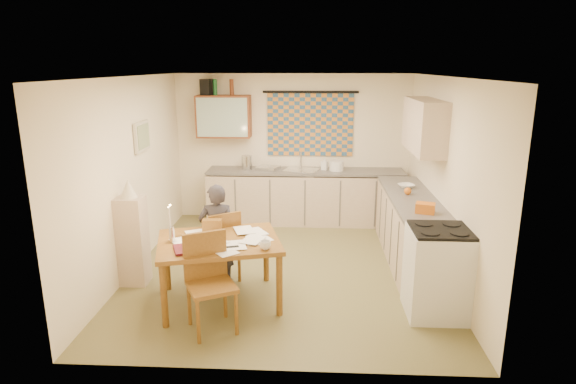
# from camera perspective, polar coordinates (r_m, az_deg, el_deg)

# --- Properties ---
(floor) EXTENTS (4.00, 4.50, 0.02)m
(floor) POSITION_cam_1_polar(r_m,az_deg,el_deg) (6.54, -0.31, -9.03)
(floor) COLOR brown
(floor) RESTS_ON ground
(ceiling) EXTENTS (4.00, 4.50, 0.02)m
(ceiling) POSITION_cam_1_polar(r_m,az_deg,el_deg) (5.98, -0.34, 13.62)
(ceiling) COLOR white
(ceiling) RESTS_ON floor
(wall_back) EXTENTS (4.00, 0.02, 2.50)m
(wall_back) POSITION_cam_1_polar(r_m,az_deg,el_deg) (8.36, 0.55, 5.29)
(wall_back) COLOR #F9EAC8
(wall_back) RESTS_ON floor
(wall_front) EXTENTS (4.00, 0.02, 2.50)m
(wall_front) POSITION_cam_1_polar(r_m,az_deg,el_deg) (3.98, -2.17, -5.59)
(wall_front) COLOR #F9EAC8
(wall_front) RESTS_ON floor
(wall_left) EXTENTS (0.02, 4.50, 2.50)m
(wall_left) POSITION_cam_1_polar(r_m,az_deg,el_deg) (6.57, -18.13, 1.90)
(wall_left) COLOR #F9EAC8
(wall_left) RESTS_ON floor
(wall_right) EXTENTS (0.02, 4.50, 2.50)m
(wall_right) POSITION_cam_1_polar(r_m,az_deg,el_deg) (6.36, 18.09, 1.49)
(wall_right) COLOR #F9EAC8
(wall_right) RESTS_ON floor
(window_blind) EXTENTS (1.45, 0.03, 1.05)m
(window_blind) POSITION_cam_1_polar(r_m,az_deg,el_deg) (8.25, 2.65, 7.96)
(window_blind) COLOR #2C557D
(window_blind) RESTS_ON wall_back
(curtain_rod) EXTENTS (1.60, 0.04, 0.04)m
(curtain_rod) POSITION_cam_1_polar(r_m,az_deg,el_deg) (8.18, 2.70, 11.76)
(curtain_rod) COLOR black
(curtain_rod) RESTS_ON wall_back
(wall_cabinet) EXTENTS (0.90, 0.34, 0.70)m
(wall_cabinet) POSITION_cam_1_polar(r_m,az_deg,el_deg) (8.23, -7.61, 8.88)
(wall_cabinet) COLOR #612C15
(wall_cabinet) RESTS_ON wall_back
(wall_cabinet_glass) EXTENTS (0.84, 0.02, 0.64)m
(wall_cabinet_glass) POSITION_cam_1_polar(r_m,az_deg,el_deg) (8.07, -7.83, 8.75)
(wall_cabinet_glass) COLOR #99B2A5
(wall_cabinet_glass) RESTS_ON wall_back
(upper_cabinet_right) EXTENTS (0.34, 1.30, 0.70)m
(upper_cabinet_right) POSITION_cam_1_polar(r_m,az_deg,el_deg) (6.74, 15.82, 7.57)
(upper_cabinet_right) COLOR tan
(upper_cabinet_right) RESTS_ON wall_right
(framed_print) EXTENTS (0.04, 0.50, 0.40)m
(framed_print) POSITION_cam_1_polar(r_m,az_deg,el_deg) (6.84, -16.94, 6.33)
(framed_print) COLOR beige
(framed_print) RESTS_ON wall_left
(print_canvas) EXTENTS (0.01, 0.42, 0.32)m
(print_canvas) POSITION_cam_1_polar(r_m,az_deg,el_deg) (6.83, -16.74, 6.33)
(print_canvas) COLOR beige
(print_canvas) RESTS_ON wall_left
(counter_back) EXTENTS (3.30, 0.62, 0.92)m
(counter_back) POSITION_cam_1_polar(r_m,az_deg,el_deg) (8.22, 2.05, -0.59)
(counter_back) COLOR tan
(counter_back) RESTS_ON floor
(counter_right) EXTENTS (0.62, 2.95, 0.92)m
(counter_right) POSITION_cam_1_polar(r_m,az_deg,el_deg) (6.58, 14.73, -5.06)
(counter_right) COLOR tan
(counter_right) RESTS_ON floor
(stove) EXTENTS (0.63, 0.63, 0.98)m
(stove) POSITION_cam_1_polar(r_m,az_deg,el_deg) (5.47, 17.29, -9.03)
(stove) COLOR white
(stove) RESTS_ON floor
(sink) EXTENTS (0.65, 0.59, 0.10)m
(sink) POSITION_cam_1_polar(r_m,az_deg,el_deg) (8.12, 1.61, 2.33)
(sink) COLOR silver
(sink) RESTS_ON counter_back
(tap) EXTENTS (0.03, 0.03, 0.28)m
(tap) POSITION_cam_1_polar(r_m,az_deg,el_deg) (8.26, 1.54, 3.83)
(tap) COLOR silver
(tap) RESTS_ON counter_back
(dish_rack) EXTENTS (0.43, 0.40, 0.06)m
(dish_rack) POSITION_cam_1_polar(r_m,az_deg,el_deg) (8.13, -2.39, 2.86)
(dish_rack) COLOR silver
(dish_rack) RESTS_ON counter_back
(kettle) EXTENTS (0.18, 0.18, 0.24)m
(kettle) POSITION_cam_1_polar(r_m,az_deg,el_deg) (8.16, -4.90, 3.50)
(kettle) COLOR silver
(kettle) RESTS_ON counter_back
(mixing_bowl) EXTENTS (0.25, 0.25, 0.16)m
(mixing_bowl) POSITION_cam_1_polar(r_m,az_deg,el_deg) (8.10, 5.77, 3.11)
(mixing_bowl) COLOR white
(mixing_bowl) RESTS_ON counter_back
(soap_bottle) EXTENTS (0.17, 0.17, 0.21)m
(soap_bottle) POSITION_cam_1_polar(r_m,az_deg,el_deg) (8.14, 4.36, 3.38)
(soap_bottle) COLOR white
(soap_bottle) RESTS_ON counter_back
(bowl) EXTENTS (0.35, 0.35, 0.06)m
(bowl) POSITION_cam_1_polar(r_m,az_deg,el_deg) (7.13, 13.84, 0.69)
(bowl) COLOR white
(bowl) RESTS_ON counter_right
(orange_bag) EXTENTS (0.26, 0.22, 0.12)m
(orange_bag) POSITION_cam_1_polar(r_m,az_deg,el_deg) (5.98, 15.96, -1.84)
(orange_bag) COLOR orange
(orange_bag) RESTS_ON counter_right
(fruit_orange) EXTENTS (0.10, 0.10, 0.10)m
(fruit_orange) POSITION_cam_1_polar(r_m,az_deg,el_deg) (6.76, 14.01, 0.11)
(fruit_orange) COLOR orange
(fruit_orange) RESTS_ON counter_right
(speaker) EXTENTS (0.18, 0.22, 0.26)m
(speaker) POSITION_cam_1_polar(r_m,az_deg,el_deg) (8.25, -9.66, 12.16)
(speaker) COLOR black
(speaker) RESTS_ON wall_cabinet
(bottle_green) EXTENTS (0.09, 0.09, 0.26)m
(bottle_green) POSITION_cam_1_polar(r_m,az_deg,el_deg) (8.22, -8.64, 12.19)
(bottle_green) COLOR #195926
(bottle_green) RESTS_ON wall_cabinet
(bottle_brown) EXTENTS (0.09, 0.09, 0.26)m
(bottle_brown) POSITION_cam_1_polar(r_m,az_deg,el_deg) (8.17, -6.70, 12.24)
(bottle_brown) COLOR #612C15
(bottle_brown) RESTS_ON wall_cabinet
(dining_table) EXTENTS (1.54, 1.31, 0.75)m
(dining_table) POSITION_cam_1_polar(r_m,az_deg,el_deg) (5.57, -8.07, -9.23)
(dining_table) COLOR brown
(dining_table) RESTS_ON floor
(chair_far) EXTENTS (0.58, 0.58, 0.92)m
(chair_far) POSITION_cam_1_polar(r_m,az_deg,el_deg) (6.14, -7.98, -7.82)
(chair_far) COLOR brown
(chair_far) RESTS_ON floor
(chair_near) EXTENTS (0.61, 0.61, 1.00)m
(chair_near) POSITION_cam_1_polar(r_m,az_deg,el_deg) (5.08, -9.05, -12.67)
(chair_near) COLOR brown
(chair_near) RESTS_ON floor
(person) EXTENTS (0.50, 0.37, 1.26)m
(person) POSITION_cam_1_polar(r_m,az_deg,el_deg) (5.98, -8.34, -4.95)
(person) COLOR black
(person) RESTS_ON floor
(shelf_stand) EXTENTS (0.32, 0.30, 1.11)m
(shelf_stand) POSITION_cam_1_polar(r_m,az_deg,el_deg) (6.21, -17.91, -5.53)
(shelf_stand) COLOR tan
(shelf_stand) RESTS_ON floor
(lampshade) EXTENTS (0.20, 0.20, 0.22)m
(lampshade) POSITION_cam_1_polar(r_m,az_deg,el_deg) (6.02, -18.41, 0.40)
(lampshade) COLOR beige
(lampshade) RESTS_ON shelf_stand
(letter_rack) EXTENTS (0.23, 0.11, 0.16)m
(letter_rack) POSITION_cam_1_polar(r_m,az_deg,el_deg) (5.65, -8.98, -4.02)
(letter_rack) COLOR brown
(letter_rack) RESTS_ON dining_table
(mug) EXTENTS (0.15, 0.15, 0.09)m
(mug) POSITION_cam_1_polar(r_m,az_deg,el_deg) (5.11, -2.71, -6.31)
(mug) COLOR white
(mug) RESTS_ON dining_table
(magazine) EXTENTS (0.42, 0.45, 0.03)m
(magazine) POSITION_cam_1_polar(r_m,az_deg,el_deg) (5.19, -13.36, -6.76)
(magazine) COLOR maroon
(magazine) RESTS_ON dining_table
(book) EXTENTS (0.19, 0.24, 0.02)m
(book) POSITION_cam_1_polar(r_m,az_deg,el_deg) (5.34, -12.28, -6.14)
(book) COLOR orange
(book) RESTS_ON dining_table
(orange_box) EXTENTS (0.12, 0.09, 0.04)m
(orange_box) POSITION_cam_1_polar(r_m,az_deg,el_deg) (5.16, -11.35, -6.69)
(orange_box) COLOR orange
(orange_box) RESTS_ON dining_table
(eyeglasses) EXTENTS (0.14, 0.08, 0.02)m
(eyeglasses) POSITION_cam_1_polar(r_m,az_deg,el_deg) (5.19, -6.58, -6.51)
(eyeglasses) COLOR black
(eyeglasses) RESTS_ON dining_table
(candle_holder) EXTENTS (0.07, 0.07, 0.18)m
(candle_holder) POSITION_cam_1_polar(r_m,az_deg,el_deg) (5.43, -13.59, -4.94)
(candle_holder) COLOR silver
(candle_holder) RESTS_ON dining_table
(candle) EXTENTS (0.03, 0.03, 0.22)m
(candle) POSITION_cam_1_polar(r_m,az_deg,el_deg) (5.39, -13.90, -2.86)
(candle) COLOR white
(candle) RESTS_ON dining_table
(candle_flame) EXTENTS (0.02, 0.02, 0.02)m
(candle_flame) POSITION_cam_1_polar(r_m,az_deg,el_deg) (5.37, -13.79, -1.54)
(candle_flame) COLOR #FFCC66
(candle_flame) RESTS_ON dining_table
(papers) EXTENTS (1.18, 0.99, 0.02)m
(papers) POSITION_cam_1_polar(r_m,az_deg,el_deg) (5.42, -7.19, -5.55)
(papers) COLOR white
(papers) RESTS_ON dining_table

